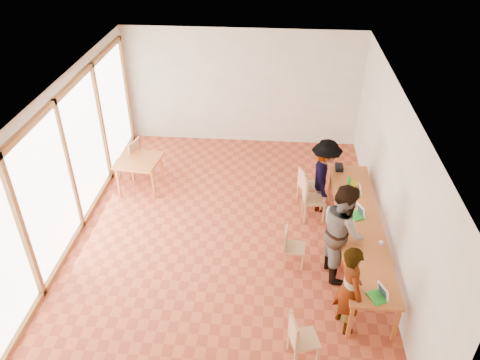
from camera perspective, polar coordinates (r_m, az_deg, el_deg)
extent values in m
plane|color=#B04A2A|center=(9.42, -1.74, -6.67)|extent=(8.00, 8.00, 0.00)
cube|color=beige|center=(12.09, 0.25, 11.20)|extent=(6.00, 0.10, 3.00)
cube|color=beige|center=(8.74, 18.02, 0.14)|extent=(0.10, 8.00, 3.00)
cube|color=white|center=(9.32, -20.32, 1.82)|extent=(0.10, 8.00, 3.00)
cube|color=white|center=(7.83, -2.12, 10.53)|extent=(6.00, 8.00, 0.04)
cube|color=#BC6229|center=(8.79, 14.40, -5.22)|extent=(0.80, 4.00, 0.05)
cube|color=#BC6229|center=(7.60, 13.29, -16.50)|extent=(0.06, 0.06, 0.70)
cube|color=#BC6229|center=(10.51, 10.97, -0.20)|extent=(0.06, 0.06, 0.70)
cube|color=#BC6229|center=(7.74, 18.47, -16.43)|extent=(0.06, 0.06, 0.70)
cube|color=#BC6229|center=(10.62, 14.61, -0.36)|extent=(0.06, 0.06, 0.70)
cube|color=#BC6229|center=(10.60, -12.28, 2.33)|extent=(0.90, 0.90, 0.05)
cube|color=#BC6229|center=(10.60, -14.61, -0.42)|extent=(0.05, 0.05, 0.70)
cube|color=#BC6229|center=(11.22, -13.45, 1.78)|extent=(0.05, 0.05, 0.70)
cube|color=#BC6229|center=(10.38, -10.53, -0.62)|extent=(0.05, 0.05, 0.70)
cube|color=#BC6229|center=(11.01, -9.58, 1.63)|extent=(0.05, 0.05, 0.70)
cube|color=tan|center=(7.21, 7.84, -18.67)|extent=(0.49, 0.49, 0.04)
cube|color=tan|center=(6.99, 6.53, -17.81)|extent=(0.14, 0.39, 0.41)
cube|color=tan|center=(8.59, 6.67, -8.19)|extent=(0.41, 0.41, 0.04)
cube|color=tan|center=(8.46, 5.61, -6.98)|extent=(0.07, 0.38, 0.39)
cube|color=tan|center=(10.22, 8.39, -0.74)|extent=(0.50, 0.50, 0.04)
cube|color=tan|center=(10.03, 7.61, 0.11)|extent=(0.19, 0.36, 0.40)
cube|color=tan|center=(9.71, 9.02, -2.35)|extent=(0.48, 0.48, 0.04)
cube|color=tan|center=(9.54, 7.97, -1.13)|extent=(0.08, 0.44, 0.46)
cube|color=tan|center=(11.27, -13.39, 2.59)|extent=(0.56, 0.56, 0.04)
cube|color=tan|center=(11.04, -12.68, 3.55)|extent=(0.17, 0.44, 0.47)
imported|color=gray|center=(7.42, 13.16, -12.81)|extent=(0.57, 0.68, 1.61)
imported|color=gray|center=(8.25, 12.37, -6.06)|extent=(0.86, 1.01, 1.84)
imported|color=gray|center=(9.79, 10.24, 0.45)|extent=(0.67, 1.10, 1.64)
cube|color=green|center=(7.45, 16.29, -13.59)|extent=(0.29, 0.33, 0.03)
cube|color=white|center=(7.43, 17.04, -12.82)|extent=(0.18, 0.26, 0.23)
cube|color=green|center=(8.90, 13.94, -4.27)|extent=(0.29, 0.33, 0.03)
cube|color=white|center=(8.89, 14.56, -3.62)|extent=(0.17, 0.26, 0.23)
cube|color=green|center=(9.51, 13.97, -1.58)|extent=(0.16, 0.22, 0.02)
cube|color=white|center=(9.48, 14.49, -1.21)|extent=(0.07, 0.20, 0.18)
imported|color=yellow|center=(9.71, 13.80, -0.46)|extent=(0.15, 0.15, 0.11)
cylinder|color=#177F22|center=(9.54, 13.11, -0.38)|extent=(0.07, 0.07, 0.28)
cylinder|color=silver|center=(9.39, 12.56, -1.63)|extent=(0.07, 0.07, 0.09)
cylinder|color=white|center=(8.38, 16.78, -7.38)|extent=(0.08, 0.08, 0.06)
cube|color=#D9335B|center=(7.93, 13.90, -9.73)|extent=(0.05, 0.10, 0.01)
cube|color=black|center=(10.20, 11.99, 1.52)|extent=(0.16, 0.26, 0.09)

